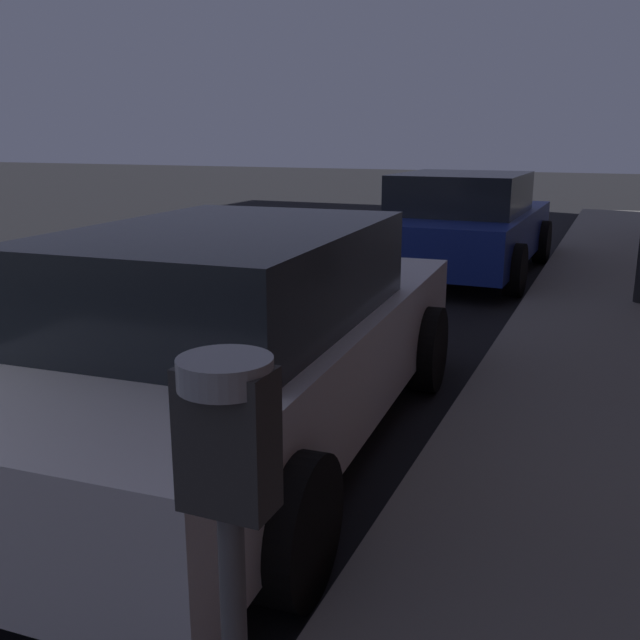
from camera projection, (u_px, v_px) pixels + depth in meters
parking_meter at (230, 513)px, 1.45m from camera, size 0.19×0.19×1.37m
car_white at (242, 339)px, 4.40m from camera, size 2.16×4.55×1.43m
car_blue at (462, 224)px, 10.16m from camera, size 2.18×4.25×1.43m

